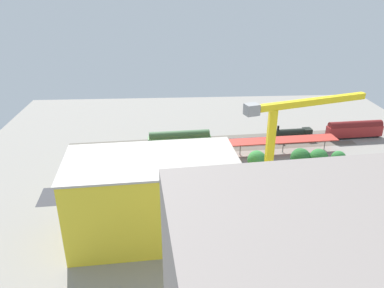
{
  "coord_description": "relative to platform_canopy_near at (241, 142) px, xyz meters",
  "views": [
    {
      "loc": [
        13.53,
        89.62,
        49.74
      ],
      "look_at": [
        8.18,
        -0.33,
        9.77
      ],
      "focal_mm": 34.99,
      "sensor_mm": 36.0,
      "label": 1
    }
  ],
  "objects": [
    {
      "name": "parked_car_1",
      "position": [
        -10.78,
        21.31,
        -3.47
      ],
      "size": [
        4.18,
        2.16,
        1.57
      ],
      "color": "black",
      "rests_on": "ground"
    },
    {
      "name": "box_truck_2",
      "position": [
        33.38,
        22.02,
        -2.58
      ],
      "size": [
        8.62,
        3.57,
        3.24
      ],
      "color": "black",
      "rests_on": "ground"
    },
    {
      "name": "parked_car_2",
      "position": [
        -4.02,
        21.35,
        -3.43
      ],
      "size": [
        4.46,
        2.02,
        1.64
      ],
      "color": "black",
      "rests_on": "ground"
    },
    {
      "name": "parked_car_0",
      "position": [
        -16.67,
        21.27,
        -3.38
      ],
      "size": [
        4.35,
        2.31,
        1.78
      ],
      "color": "black",
      "rests_on": "ground"
    },
    {
      "name": "street_tree_0",
      "position": [
        17.46,
        12.87,
        0.1
      ],
      "size": [
        5.01,
        5.01,
        6.79
      ],
      "color": "brown",
      "rests_on": "ground"
    },
    {
      "name": "track_rails",
      "position": [
        7.41,
        -8.61,
        -3.99
      ],
      "size": [
        93.34,
        13.64,
        0.12
      ],
      "color": "#9E9EA8",
      "rests_on": "ground"
    },
    {
      "name": "parked_car_3",
      "position": [
        1.61,
        21.26,
        -3.38
      ],
      "size": [
        4.55,
        2.17,
        1.79
      ],
      "color": "black",
      "rests_on": "ground"
    },
    {
      "name": "street_tree_4",
      "position": [
        -2.12,
        12.83,
        0.37
      ],
      "size": [
        5.13,
        5.13,
        7.12
      ],
      "color": "brown",
      "rests_on": "ground"
    },
    {
      "name": "construction_building",
      "position": [
        25.0,
        37.19,
        4.43
      ],
      "size": [
        34.71,
        19.53,
        17.2
      ],
      "primitive_type": "cube",
      "rotation": [
        0.0,
        0.0,
        0.07
      ],
      "color": "yellow",
      "rests_on": "ground"
    },
    {
      "name": "rail_bed",
      "position": [
        7.41,
        -8.61,
        -4.17
      ],
      "size": [
        94.3,
        20.05,
        0.01
      ],
      "primitive_type": "cube",
      "rotation": [
        0.0,
        0.0,
        0.07
      ],
      "color": "#665E54",
      "rests_on": "ground"
    },
    {
      "name": "parked_car_5",
      "position": [
        14.24,
        21.27,
        -3.44
      ],
      "size": [
        4.57,
        1.96,
        1.62
      ],
      "color": "black",
      "rests_on": "ground"
    },
    {
      "name": "street_tree_3",
      "position": [
        -24.84,
        13.05,
        0.29
      ],
      "size": [
        4.02,
        4.02,
        6.51
      ],
      "color": "brown",
      "rests_on": "ground"
    },
    {
      "name": "traffic_light",
      "position": [
        17.62,
        13.69,
        0.58
      ],
      "size": [
        0.5,
        0.36,
        7.27
      ],
      "color": "#333333",
      "rests_on": "ground"
    },
    {
      "name": "locomotive",
      "position": [
        -20.35,
        -11.23,
        -2.38
      ],
      "size": [
        14.65,
        3.68,
        5.02
      ],
      "color": "black",
      "rests_on": "ground"
    },
    {
      "name": "box_truck_0",
      "position": [
        32.24,
        22.92,
        -2.62
      ],
      "size": [
        9.88,
        3.59,
        3.15
      ],
      "color": "black",
      "rests_on": "ground"
    },
    {
      "name": "street_tree_1",
      "position": [
        27.66,
        13.28,
        1.19
      ],
      "size": [
        5.74,
        5.74,
        8.24
      ],
      "color": "brown",
      "rests_on": "ground"
    },
    {
      "name": "tower_crane",
      "position": [
        0.32,
        39.1,
        13.57
      ],
      "size": [
        25.41,
        9.17,
        29.63
      ],
      "color": "gray",
      "rests_on": "ground"
    },
    {
      "name": "passenger_coach",
      "position": [
        -41.05,
        -11.23,
        -1.04
      ],
      "size": [
        19.35,
        4.37,
        5.95
      ],
      "color": "black",
      "rests_on": "ground"
    },
    {
      "name": "ground_plane",
      "position": [
        7.41,
        13.31,
        -4.17
      ],
      "size": [
        149.74,
        149.74,
        0.0
      ],
      "primitive_type": "plane",
      "color": "gray",
      "rests_on": "ground"
    },
    {
      "name": "construction_roof_slab",
      "position": [
        25.0,
        37.19,
        13.23
      ],
      "size": [
        35.36,
        20.18,
        0.4
      ],
      "primitive_type": "cube",
      "rotation": [
        0.0,
        0.0,
        0.07
      ],
      "color": "#ADA89E",
      "rests_on": "construction_building"
    },
    {
      "name": "platform_canopy_near",
      "position": [
        0.0,
        0.0,
        0.0
      ],
      "size": [
        60.97,
        9.77,
        4.36
      ],
      "color": "#B73328",
      "rests_on": "ground"
    },
    {
      "name": "street_asphalt",
      "position": [
        7.41,
        17.98,
        -4.17
      ],
      "size": [
        93.99,
        15.83,
        0.01
      ],
      "primitive_type": "cube",
      "rotation": [
        0.0,
        0.0,
        0.07
      ],
      "color": "#38383D",
      "rests_on": "ground"
    },
    {
      "name": "box_truck_1",
      "position": [
        13.93,
        22.75,
        -2.43
      ],
      "size": [
        9.06,
        3.44,
        3.6
      ],
      "color": "black",
      "rests_on": "ground"
    },
    {
      "name": "freight_coach_far",
      "position": [
        18.47,
        -6.0,
        -1.07
      ],
      "size": [
        20.02,
        4.58,
        5.93
      ],
      "color": "black",
      "rests_on": "ground"
    },
    {
      "name": "street_tree_2",
      "position": [
        -14.41,
        12.33,
        0.28
      ],
      "size": [
        5.51,
        5.51,
        7.21
      ],
      "color": "brown",
      "rests_on": "ground"
    },
    {
      "name": "street_tree_5",
      "position": [
        -19.11,
        13.36,
        0.68
      ],
      "size": [
        5.1,
        5.1,
        7.41
      ],
      "color": "brown",
      "rests_on": "ground"
    },
    {
      "name": "parked_car_4",
      "position": [
        8.32,
        21.23,
        -3.38
      ],
      "size": [
        4.58,
        1.96,
        1.8
      ],
      "color": "black",
      "rests_on": "ground"
    }
  ]
}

